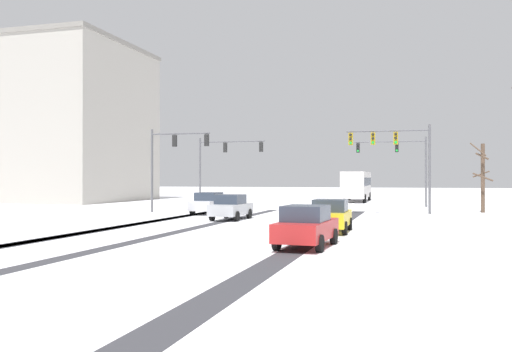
# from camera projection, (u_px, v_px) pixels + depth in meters

# --- Properties ---
(wheel_track_left_lane) EXTENTS (1.12, 38.86, 0.01)m
(wheel_track_left_lane) POSITION_uv_depth(u_px,v_px,m) (104.00, 229.00, 28.36)
(wheel_track_left_lane) COLOR #38383D
(wheel_track_left_lane) RESTS_ON ground
(wheel_track_right_lane) EXTENTS (0.79, 38.86, 0.01)m
(wheel_track_right_lane) POSITION_uv_depth(u_px,v_px,m) (179.00, 232.00, 27.18)
(wheel_track_right_lane) COLOR #38383D
(wheel_track_right_lane) RESTS_ON ground
(wheel_track_center) EXTENTS (1.01, 38.86, 0.01)m
(wheel_track_center) POSITION_uv_depth(u_px,v_px,m) (319.00, 236.00, 25.23)
(wheel_track_center) COLOR #38383D
(wheel_track_center) RESTS_ON ground
(wheel_track_oncoming) EXTENTS (0.80, 38.86, 0.01)m
(wheel_track_oncoming) POSITION_uv_depth(u_px,v_px,m) (104.00, 229.00, 28.36)
(wheel_track_oncoming) COLOR #38383D
(wheel_track_oncoming) RESTS_ON ground
(sidewalk_kerb_right) EXTENTS (4.00, 38.86, 0.12)m
(sidewalk_kerb_right) POSITION_uv_depth(u_px,v_px,m) (479.00, 244.00, 21.67)
(sidewalk_kerb_right) COLOR white
(sidewalk_kerb_right) RESTS_ON ground
(traffic_signal_far_left) EXTENTS (6.55, 0.51, 6.50)m
(traffic_signal_far_left) POSITION_uv_depth(u_px,v_px,m) (222.00, 157.00, 51.58)
(traffic_signal_far_left) COLOR #56565B
(traffic_signal_far_left) RESTS_ON ground
(traffic_signal_far_right) EXTENTS (6.60, 0.47, 6.50)m
(traffic_signal_far_right) POSITION_uv_depth(u_px,v_px,m) (400.00, 157.00, 50.93)
(traffic_signal_far_right) COLOR #56565B
(traffic_signal_far_right) RESTS_ON ground
(traffic_signal_near_left) EXTENTS (4.89, 0.40, 6.50)m
(traffic_signal_near_left) POSITION_uv_depth(u_px,v_px,m) (171.00, 153.00, 42.24)
(traffic_signal_near_left) COLOR #56565B
(traffic_signal_near_left) RESTS_ON ground
(traffic_signal_near_right) EXTENTS (5.93, 0.57, 6.50)m
(traffic_signal_near_right) POSITION_uv_depth(u_px,v_px,m) (396.00, 149.00, 39.37)
(traffic_signal_near_right) COLOR #56565B
(traffic_signal_near_right) RESTS_ON ground
(car_white_lead) EXTENTS (1.94, 4.15, 1.62)m
(car_white_lead) POSITION_uv_depth(u_px,v_px,m) (209.00, 203.00, 40.38)
(car_white_lead) COLOR silver
(car_white_lead) RESTS_ON ground
(car_silver_second) EXTENTS (1.89, 4.13, 1.62)m
(car_silver_second) POSITION_uv_depth(u_px,v_px,m) (231.00, 207.00, 34.99)
(car_silver_second) COLOR #B7BABF
(car_silver_second) RESTS_ON ground
(car_yellow_cab_third) EXTENTS (1.90, 4.13, 1.62)m
(car_yellow_cab_third) POSITION_uv_depth(u_px,v_px,m) (331.00, 216.00, 26.96)
(car_yellow_cab_third) COLOR yellow
(car_yellow_cab_third) RESTS_ON ground
(car_red_fourth) EXTENTS (2.02, 4.19, 1.62)m
(car_red_fourth) POSITION_uv_depth(u_px,v_px,m) (306.00, 226.00, 21.00)
(car_red_fourth) COLOR red
(car_red_fourth) RESTS_ON ground
(bus_oncoming) EXTENTS (2.73, 11.02, 3.38)m
(bus_oncoming) POSITION_uv_depth(u_px,v_px,m) (357.00, 184.00, 62.65)
(bus_oncoming) COLOR silver
(bus_oncoming) RESTS_ON ground
(bare_tree_sidewalk_far) EXTENTS (1.65, 1.71, 5.43)m
(bare_tree_sidewalk_far) POSITION_uv_depth(u_px,v_px,m) (483.00, 176.00, 42.21)
(bare_tree_sidewalk_far) COLOR brown
(bare_tree_sidewalk_far) RESTS_ON ground
(office_building_far_left_block) EXTENTS (23.47, 17.35, 18.22)m
(office_building_far_left_block) POSITION_uv_depth(u_px,v_px,m) (40.00, 124.00, 65.32)
(office_building_far_left_block) COLOR #B2ADA3
(office_building_far_left_block) RESTS_ON ground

